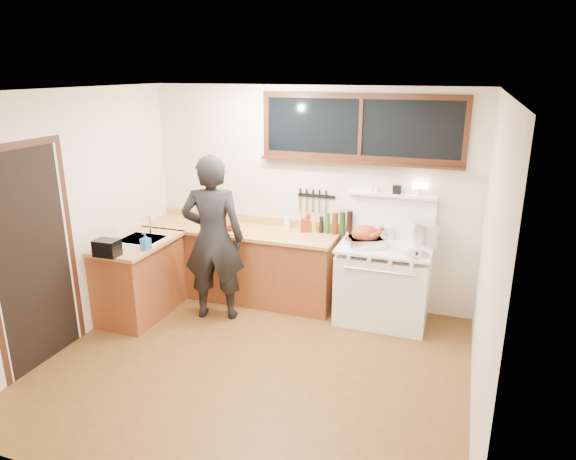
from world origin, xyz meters
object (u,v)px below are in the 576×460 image
at_px(cutting_board, 227,227).
at_px(roast_turkey, 366,238).
at_px(vintage_stove, 383,282).
at_px(man, 213,239).

height_order(cutting_board, roast_turkey, roast_turkey).
bearing_deg(vintage_stove, roast_turkey, -157.61).
height_order(vintage_stove, man, man).
distance_m(man, roast_turkey, 1.70).
relative_size(vintage_stove, cutting_board, 4.14).
bearing_deg(roast_turkey, vintage_stove, 22.39).
bearing_deg(vintage_stove, cutting_board, -176.41).
bearing_deg(cutting_board, roast_turkey, 1.12).
xyz_separation_m(cutting_board, roast_turkey, (1.68, 0.03, 0.05)).
bearing_deg(cutting_board, vintage_stove, 3.59).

